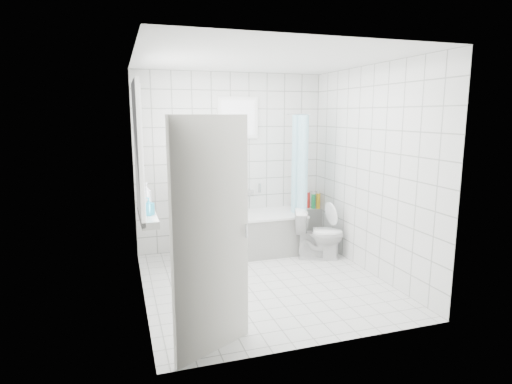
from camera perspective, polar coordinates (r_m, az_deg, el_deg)
name	(u,v)px	position (r m, az deg, el deg)	size (l,w,h in m)	color
ground	(264,282)	(5.28, 1.05, -11.96)	(3.00, 3.00, 0.00)	white
ceiling	(265,59)	(4.92, 1.15, 17.32)	(3.00, 3.00, 0.00)	white
wall_back	(231,162)	(6.36, -3.34, 3.98)	(2.80, 0.02, 2.60)	white
wall_front	(324,200)	(3.57, 8.99, -1.13)	(2.80, 0.02, 2.60)	white
wall_left	(139,182)	(4.67, -15.36, 1.33)	(0.02, 3.00, 2.60)	white
wall_right	(370,171)	(5.55, 14.91, 2.72)	(0.02, 3.00, 2.60)	white
window_left	(140,151)	(4.94, -15.18, 5.31)	(0.01, 0.90, 1.40)	white
window_back	(238,118)	(6.30, -2.40, 9.85)	(0.50, 0.01, 0.50)	white
window_sill	(147,215)	(5.05, -14.28, -3.05)	(0.18, 1.02, 0.08)	white
door	(212,238)	(3.54, -5.90, -6.14)	(0.04, 0.80, 2.00)	silver
bathtub	(248,234)	(6.24, -1.06, -5.59)	(1.59, 0.77, 0.58)	white
partition_wall	(189,208)	(5.89, -8.95, -2.06)	(0.15, 0.85, 1.50)	white
tiled_ledge	(312,224)	(6.87, 7.53, -4.31)	(0.40, 0.24, 0.55)	white
toilet	(319,234)	(6.08, 8.40, -5.59)	(0.39, 0.68, 0.69)	white
curtain_rod	(297,114)	(6.23, 5.54, 10.27)	(0.02, 0.02, 0.80)	silver
shower_curtain	(300,178)	(6.17, 5.87, 1.88)	(0.14, 0.48, 1.78)	#49BAD7
tub_faucet	(248,192)	(6.45, -1.09, 0.05)	(0.18, 0.06, 0.06)	silver
sill_bottles	(147,201)	(5.05, -14.27, -1.13)	(0.15, 0.43, 0.32)	silver
ledge_bottles	(313,201)	(6.74, 7.62, -1.17)	(0.19, 0.18, 0.25)	gold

